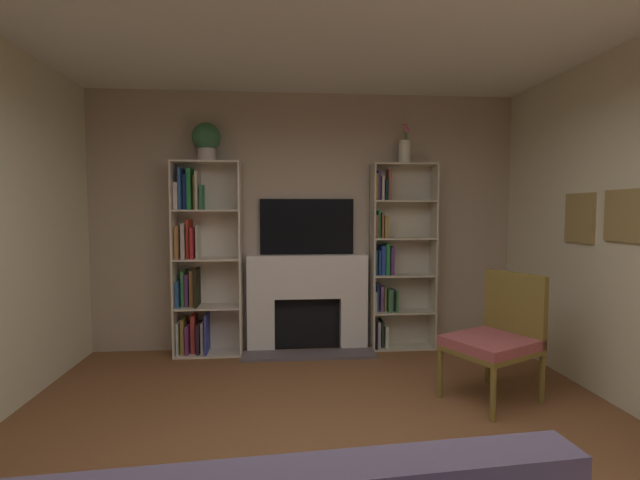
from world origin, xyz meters
TOP-DOWN VIEW (x-y plane):
  - wall_back_accent at (0.00, 2.82)m, footprint 4.79×0.06m
  - fireplace at (0.00, 2.68)m, footprint 1.41×0.50m
  - tv at (0.00, 2.76)m, footprint 1.03×0.06m
  - bookshelf_left at (-1.15, 2.66)m, footprint 0.71×0.34m
  - bookshelf_right at (0.98, 2.69)m, footprint 0.71×0.27m
  - potted_plant at (-1.06, 2.64)m, footprint 0.30×0.30m
  - vase_with_flowers at (1.06, 2.64)m, footprint 0.13×0.13m
  - armchair at (1.47, 1.24)m, footprint 0.83×0.79m

SIDE VIEW (x-z plane):
  - armchair at x=1.47m, z-range 0.01..1.04m
  - fireplace at x=0.00m, z-range 0.02..1.07m
  - bookshelf_left at x=-1.15m, z-range -0.04..2.01m
  - bookshelf_right at x=0.98m, z-range -0.02..2.03m
  - tv at x=0.00m, z-range 1.06..1.66m
  - wall_back_accent at x=0.00m, z-range 0.00..2.82m
  - vase_with_flowers at x=1.06m, z-range 1.98..2.41m
  - potted_plant at x=-1.06m, z-range 2.08..2.48m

